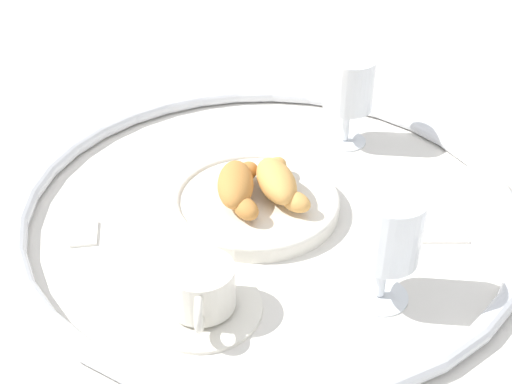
{
  "coord_description": "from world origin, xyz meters",
  "views": [
    {
      "loc": [
        0.72,
        -0.13,
        0.53
      ],
      "look_at": [
        0.0,
        -0.02,
        0.03
      ],
      "focal_mm": 46.25,
      "sensor_mm": 36.0,
      "label": 1
    }
  ],
  "objects": [
    {
      "name": "ground_plane",
      "position": [
        0.0,
        0.0,
        0.0
      ],
      "size": [
        2.2,
        2.2,
        0.0
      ],
      "primitive_type": "plane",
      "color": "silver"
    },
    {
      "name": "table_chrome_rim",
      "position": [
        0.0,
        0.0,
        0.01
      ],
      "size": [
        0.68,
        0.68,
        0.02
      ],
      "primitive_type": "torus",
      "color": "silver",
      "rests_on": "ground_plane"
    },
    {
      "name": "pastry_plate",
      "position": [
        0.0,
        -0.02,
        0.01
      ],
      "size": [
        0.23,
        0.23,
        0.02
      ],
      "color": "silver",
      "rests_on": "ground_plane"
    },
    {
      "name": "croissant_large",
      "position": [
        0.0,
        -0.04,
        0.04
      ],
      "size": [
        0.14,
        0.08,
        0.04
      ],
      "color": "#BC7A38",
      "rests_on": "pastry_plate"
    },
    {
      "name": "croissant_small",
      "position": [
        -0.0,
        0.01,
        0.04
      ],
      "size": [
        0.14,
        0.07,
        0.04
      ],
      "color": "#D6994C",
      "rests_on": "pastry_plate"
    },
    {
      "name": "coffee_cup_near",
      "position": [
        0.18,
        -0.1,
        0.03
      ],
      "size": [
        0.14,
        0.14,
        0.06
      ],
      "color": "silver",
      "rests_on": "ground_plane"
    },
    {
      "name": "juice_glass_left",
      "position": [
        0.19,
        0.1,
        0.09
      ],
      "size": [
        0.08,
        0.08,
        0.14
      ],
      "color": "white",
      "rests_on": "ground_plane"
    },
    {
      "name": "juice_glass_right",
      "position": [
        -0.16,
        0.15,
        0.09
      ],
      "size": [
        0.08,
        0.08,
        0.14
      ],
      "color": "white",
      "rests_on": "ground_plane"
    },
    {
      "name": "sugar_packet",
      "position": [
        0.02,
        -0.25,
        0.0
      ],
      "size": [
        0.05,
        0.03,
        0.01
      ],
      "primitive_type": "cube",
      "rotation": [
        0.0,
        0.0,
        -0.0
      ],
      "color": "white",
      "rests_on": "ground_plane"
    },
    {
      "name": "folded_napkin",
      "position": [
        0.05,
        0.2,
        0.0
      ],
      "size": [
        0.13,
        0.13,
        0.01
      ],
      "primitive_type": "cube",
      "rotation": [
        0.0,
        0.0,
        -0.15
      ],
      "color": "silver",
      "rests_on": "ground_plane"
    }
  ]
}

